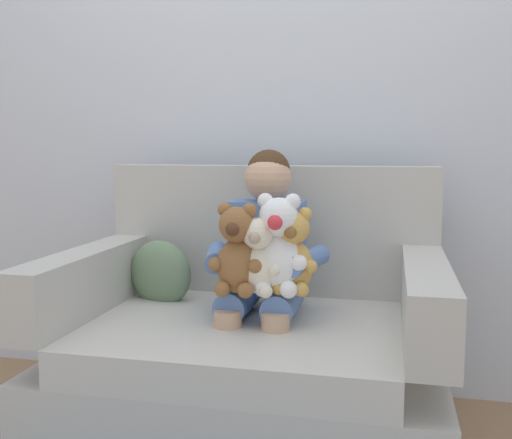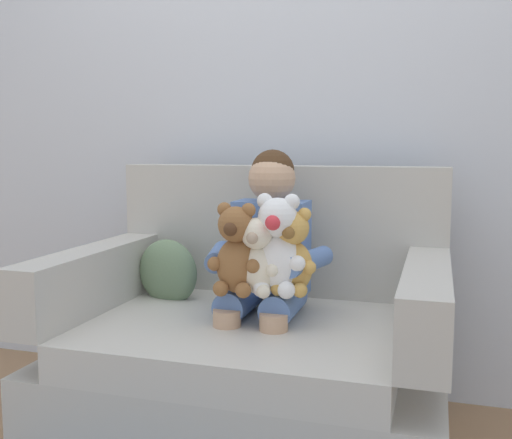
# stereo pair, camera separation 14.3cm
# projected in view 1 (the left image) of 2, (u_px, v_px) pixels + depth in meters

# --- Properties ---
(back_wall) EXTENTS (6.00, 0.10, 2.60)m
(back_wall) POSITION_uv_depth(u_px,v_px,m) (284.00, 94.00, 2.61)
(back_wall) COLOR silver
(back_wall) RESTS_ON ground
(armchair) EXTENTS (1.31, 0.94, 0.99)m
(armchair) POSITION_uv_depth(u_px,v_px,m) (252.00, 358.00, 2.12)
(armchair) COLOR #BCB7AD
(armchair) RESTS_ON ground
(seated_child) EXTENTS (0.45, 0.39, 0.82)m
(seated_child) POSITION_uv_depth(u_px,v_px,m) (264.00, 254.00, 2.10)
(seated_child) COLOR #597AB7
(seated_child) RESTS_ON armchair
(plush_brown) EXTENTS (0.18, 0.15, 0.30)m
(plush_brown) POSITION_uv_depth(u_px,v_px,m) (237.00, 252.00, 1.93)
(plush_brown) COLOR brown
(plush_brown) RESTS_ON armchair
(plush_white) EXTENTS (0.20, 0.16, 0.33)m
(plush_white) POSITION_uv_depth(u_px,v_px,m) (279.00, 247.00, 1.93)
(plush_white) COLOR white
(plush_white) RESTS_ON armchair
(plush_honey) EXTENTS (0.17, 0.14, 0.29)m
(plush_honey) POSITION_uv_depth(u_px,v_px,m) (293.00, 253.00, 1.95)
(plush_honey) COLOR gold
(plush_honey) RESTS_ON armchair
(plush_cream) EXTENTS (0.16, 0.13, 0.26)m
(plush_cream) POSITION_uv_depth(u_px,v_px,m) (258.00, 258.00, 1.92)
(plush_cream) COLOR silver
(plush_cream) RESTS_ON armchair
(throw_pillow) EXTENTS (0.28, 0.16, 0.26)m
(throw_pillow) POSITION_uv_depth(u_px,v_px,m) (161.00, 274.00, 2.30)
(throw_pillow) COLOR slate
(throw_pillow) RESTS_ON armchair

